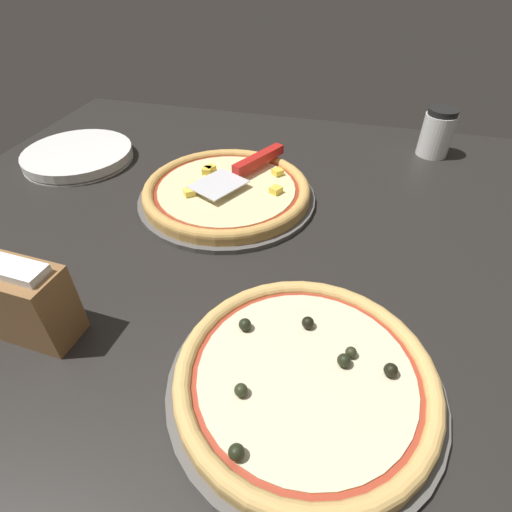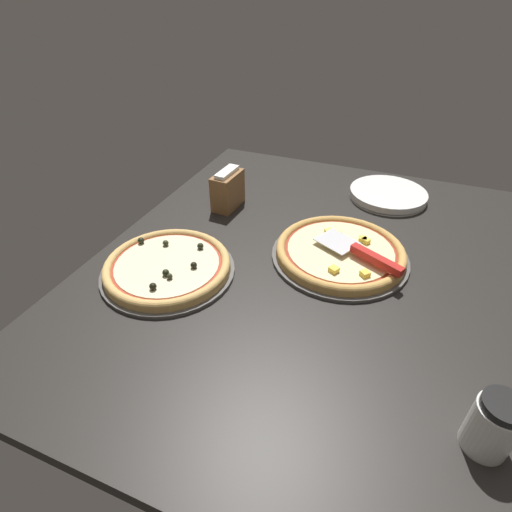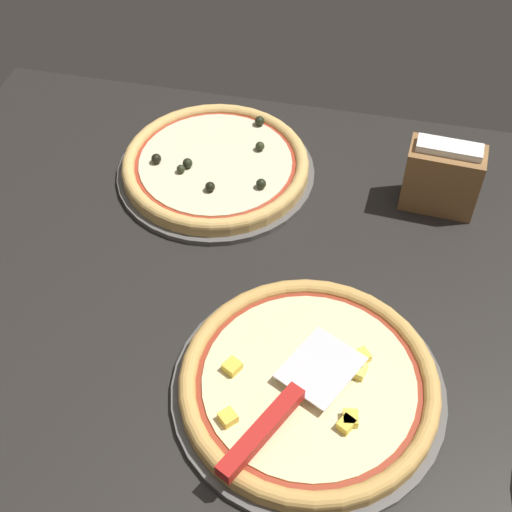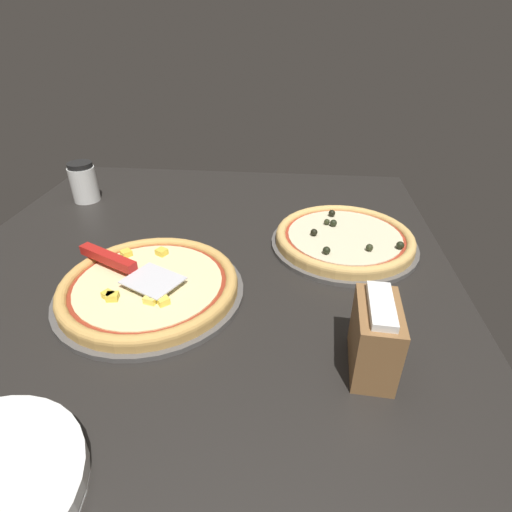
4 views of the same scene
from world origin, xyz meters
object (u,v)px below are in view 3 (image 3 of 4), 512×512
object	(u,v)px
pizza_back	(216,164)
napkin_holder	(442,177)
serving_spatula	(277,415)
pizza_front	(309,383)

from	to	relation	value
pizza_back	napkin_holder	world-z (taller)	napkin_holder
serving_spatula	napkin_holder	distance (cm)	51.14
pizza_back	serving_spatula	world-z (taller)	serving_spatula
pizza_back	serving_spatula	bearing A→B (deg)	-66.82
pizza_back	serving_spatula	distance (cm)	51.33
pizza_front	napkin_holder	world-z (taller)	napkin_holder
pizza_back	serving_spatula	xyz separation A→B (cm)	(20.17, -47.12, 2.69)
pizza_front	napkin_holder	distance (cm)	43.58
pizza_back	napkin_holder	distance (cm)	38.42
pizza_front	pizza_back	xyz separation A→B (cm)	(-23.22, 40.02, 0.04)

